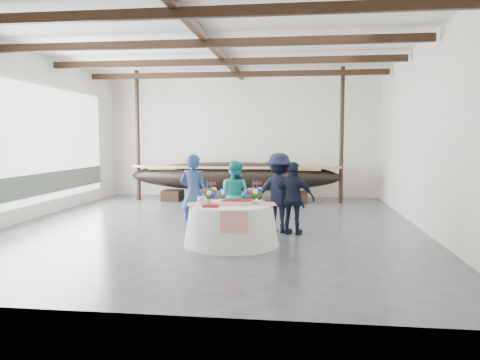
# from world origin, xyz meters

# --- Properties ---
(floor) EXTENTS (10.00, 12.00, 0.01)m
(floor) POSITION_xyz_m (0.00, 0.00, 0.00)
(floor) COLOR #3D3D42
(floor) RESTS_ON ground
(wall_back) EXTENTS (10.00, 0.02, 4.50)m
(wall_back) POSITION_xyz_m (0.00, 6.00, 2.25)
(wall_back) COLOR silver
(wall_back) RESTS_ON ground
(wall_front) EXTENTS (10.00, 0.02, 4.50)m
(wall_front) POSITION_xyz_m (0.00, -6.00, 2.25)
(wall_front) COLOR silver
(wall_front) RESTS_ON ground
(wall_left) EXTENTS (0.02, 12.00, 4.50)m
(wall_left) POSITION_xyz_m (-5.00, 0.00, 2.25)
(wall_left) COLOR silver
(wall_left) RESTS_ON ground
(wall_right) EXTENTS (0.02, 12.00, 4.50)m
(wall_right) POSITION_xyz_m (5.00, 0.00, 2.25)
(wall_right) COLOR silver
(wall_right) RESTS_ON ground
(ceiling) EXTENTS (10.00, 12.00, 0.01)m
(ceiling) POSITION_xyz_m (0.00, 0.00, 4.50)
(ceiling) COLOR white
(ceiling) RESTS_ON wall_back
(pavilion_structure) EXTENTS (9.80, 11.76, 4.50)m
(pavilion_structure) POSITION_xyz_m (0.00, 0.77, 4.00)
(pavilion_structure) COLOR black
(pavilion_structure) RESTS_ON ground
(open_bay) EXTENTS (0.03, 7.00, 3.20)m
(open_bay) POSITION_xyz_m (-4.95, 1.00, 1.83)
(open_bay) COLOR silver
(open_bay) RESTS_ON ground
(longboat_display) EXTENTS (7.28, 1.46, 1.36)m
(longboat_display) POSITION_xyz_m (-0.09, 4.45, 0.87)
(longboat_display) COLOR black
(longboat_display) RESTS_ON ground
(banquet_table) EXTENTS (1.93, 1.93, 0.83)m
(banquet_table) POSITION_xyz_m (0.75, -2.10, 0.41)
(banquet_table) COLOR silver
(banquet_table) RESTS_ON ground
(tabletop_items) EXTENTS (1.85, 0.98, 0.40)m
(tabletop_items) POSITION_xyz_m (0.70, -1.97, 0.97)
(tabletop_items) COLOR red
(tabletop_items) RESTS_ON banquet_table
(guest_woman_blue) EXTENTS (0.72, 0.54, 1.81)m
(guest_woman_blue) POSITION_xyz_m (-0.25, -1.08, 0.90)
(guest_woman_blue) COLOR navy
(guest_woman_blue) RESTS_ON ground
(guest_woman_teal) EXTENTS (0.98, 0.89, 1.64)m
(guest_woman_teal) POSITION_xyz_m (0.62, -0.63, 0.82)
(guest_woman_teal) COLOR teal
(guest_woman_teal) RESTS_ON ground
(guest_man_left) EXTENTS (1.29, 0.89, 1.82)m
(guest_man_left) POSITION_xyz_m (1.66, -0.68, 0.91)
(guest_man_left) COLOR black
(guest_man_left) RESTS_ON ground
(guest_man_right) EXTENTS (1.03, 0.68, 1.64)m
(guest_man_right) POSITION_xyz_m (2.00, -0.93, 0.82)
(guest_man_right) COLOR black
(guest_man_right) RESTS_ON ground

